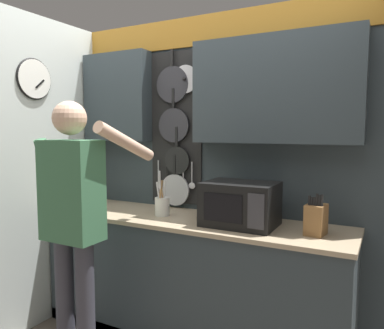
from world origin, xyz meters
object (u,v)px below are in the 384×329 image
Objects in this scene: microwave at (240,204)px; utensil_crock at (162,204)px; person at (74,211)px; knife_block at (316,219)px.

utensil_crock is at bearing 179.98° from microwave.
microwave is 1.41× the size of utensil_crock.
utensil_crock reaches higher than microwave.
person reaches higher than utensil_crock.
utensil_crock is 0.68m from person.
utensil_crock is at bearing 66.71° from person.
microwave is 1.09m from person.
microwave is at bearing 34.96° from person.
person reaches higher than microwave.
microwave reaches higher than knife_block.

